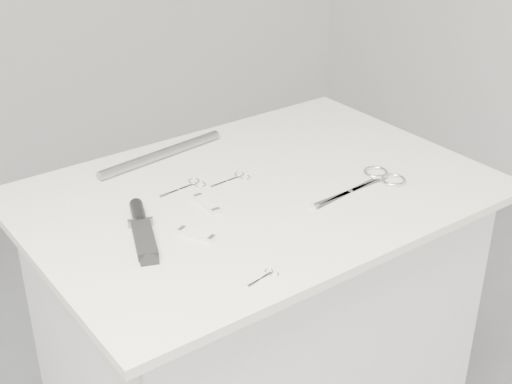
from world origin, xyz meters
TOP-DOWN VIEW (x-y plane):
  - plinth at (0.00, 0.00)m, footprint 0.90×0.60m
  - display_board at (0.00, 0.00)m, footprint 1.00×0.70m
  - large_shears at (0.22, -0.13)m, footprint 0.25×0.11m
  - embroidery_scissors_a at (-0.12, 0.10)m, footprint 0.12×0.05m
  - embroidery_scissors_b at (-0.01, 0.07)m, footprint 0.10×0.04m
  - tiny_scissors at (-0.19, -0.28)m, footprint 0.07×0.03m
  - sheathed_knife at (-0.29, -0.01)m, footprint 0.11×0.21m
  - pocket_knife_a at (-0.13, 0.00)m, footprint 0.02×0.08m
  - pocket_knife_b at (-0.21, -0.09)m, footprint 0.05×0.08m
  - metal_rail at (-0.09, 0.26)m, footprint 0.34×0.06m

SIDE VIEW (x-z plane):
  - plinth at x=0.00m, z-range 0.00..0.90m
  - display_board at x=0.00m, z-range 0.90..0.92m
  - tiny_scissors at x=-0.19m, z-range 0.92..0.92m
  - embroidery_scissors_b at x=-0.01m, z-range 0.92..0.92m
  - embroidery_scissors_a at x=-0.12m, z-range 0.92..0.92m
  - large_shears at x=0.22m, z-range 0.92..0.93m
  - pocket_knife_b at x=-0.21m, z-range 0.92..0.93m
  - pocket_knife_a at x=-0.13m, z-range 0.92..0.93m
  - sheathed_knife at x=-0.29m, z-range 0.91..0.94m
  - metal_rail at x=-0.09m, z-range 0.92..0.94m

